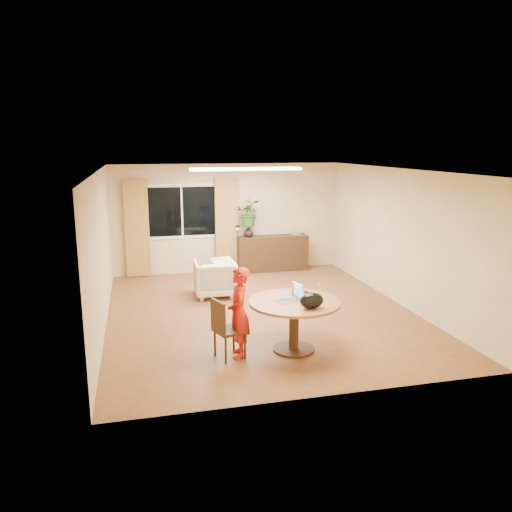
{
  "coord_description": "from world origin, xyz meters",
  "views": [
    {
      "loc": [
        -2.14,
        -8.52,
        3.03
      ],
      "look_at": [
        -0.14,
        -0.2,
        1.12
      ],
      "focal_mm": 35.0,
      "sensor_mm": 36.0,
      "label": 1
    }
  ],
  "objects_px": {
    "child": "(239,313)",
    "armchair": "(214,278)",
    "dining_chair": "(230,328)",
    "sideboard": "(272,253)",
    "dining_table": "(294,312)"
  },
  "relations": [
    {
      "from": "sideboard",
      "to": "child",
      "type": "bearing_deg",
      "value": -110.82
    },
    {
      "from": "dining_table",
      "to": "child",
      "type": "bearing_deg",
      "value": -178.96
    },
    {
      "from": "dining_table",
      "to": "child",
      "type": "height_order",
      "value": "child"
    },
    {
      "from": "armchair",
      "to": "sideboard",
      "type": "bearing_deg",
      "value": -132.99
    },
    {
      "from": "dining_table",
      "to": "child",
      "type": "distance_m",
      "value": 0.84
    },
    {
      "from": "dining_chair",
      "to": "sideboard",
      "type": "bearing_deg",
      "value": 48.25
    },
    {
      "from": "dining_chair",
      "to": "dining_table",
      "type": "bearing_deg",
      "value": -16.97
    },
    {
      "from": "child",
      "to": "dining_chair",
      "type": "bearing_deg",
      "value": -70.08
    },
    {
      "from": "child",
      "to": "sideboard",
      "type": "relative_size",
      "value": 0.77
    },
    {
      "from": "child",
      "to": "armchair",
      "type": "height_order",
      "value": "child"
    },
    {
      "from": "dining_chair",
      "to": "sideboard",
      "type": "relative_size",
      "value": 0.52
    },
    {
      "from": "child",
      "to": "armchair",
      "type": "distance_m",
      "value": 3.08
    },
    {
      "from": "armchair",
      "to": "dining_chair",
      "type": "bearing_deg",
      "value": 86.37
    },
    {
      "from": "dining_table",
      "to": "sideboard",
      "type": "xyz_separation_m",
      "value": [
        0.99,
        4.81,
        -0.18
      ]
    },
    {
      "from": "dining_table",
      "to": "armchair",
      "type": "height_order",
      "value": "dining_table"
    }
  ]
}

